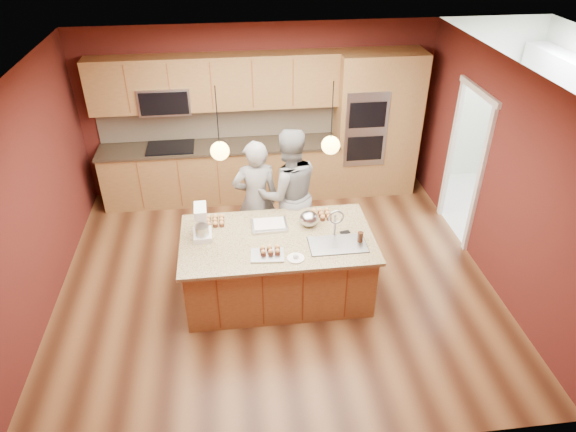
{
  "coord_description": "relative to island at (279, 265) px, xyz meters",
  "views": [
    {
      "loc": [
        -0.47,
        -5.23,
        4.32
      ],
      "look_at": [
        0.15,
        -0.1,
        1.02
      ],
      "focal_mm": 32.0,
      "sensor_mm": 36.0,
      "label": 1
    }
  ],
  "objects": [
    {
      "name": "floor",
      "position": [
        -0.02,
        0.29,
        -0.43
      ],
      "size": [
        5.5,
        5.5,
        0.0
      ],
      "primitive_type": "plane",
      "color": "#412314",
      "rests_on": "ground"
    },
    {
      "name": "ceiling",
      "position": [
        -0.02,
        0.29,
        2.27
      ],
      "size": [
        5.5,
        5.5,
        0.0
      ],
      "primitive_type": "plane",
      "rotation": [
        3.14,
        0.0,
        0.0
      ],
      "color": "white",
      "rests_on": "ground"
    },
    {
      "name": "wall_back",
      "position": [
        -0.02,
        2.79,
        0.92
      ],
      "size": [
        5.5,
        0.0,
        5.5
      ],
      "primitive_type": "plane",
      "rotation": [
        1.57,
        0.0,
        0.0
      ],
      "color": "#501B16",
      "rests_on": "ground"
    },
    {
      "name": "wall_front",
      "position": [
        -0.02,
        -2.21,
        0.92
      ],
      "size": [
        5.5,
        0.0,
        5.5
      ],
      "primitive_type": "plane",
      "rotation": [
        -1.57,
        0.0,
        0.0
      ],
      "color": "#501B16",
      "rests_on": "ground"
    },
    {
      "name": "wall_left",
      "position": [
        -2.77,
        0.29,
        0.92
      ],
      "size": [
        0.0,
        5.0,
        5.0
      ],
      "primitive_type": "plane",
      "rotation": [
        1.57,
        0.0,
        1.57
      ],
      "color": "#501B16",
      "rests_on": "ground"
    },
    {
      "name": "wall_right",
      "position": [
        2.73,
        0.29,
        0.92
      ],
      "size": [
        0.0,
        5.0,
        5.0
      ],
      "primitive_type": "plane",
      "rotation": [
        1.57,
        0.0,
        -1.57
      ],
      "color": "#501B16",
      "rests_on": "ground"
    },
    {
      "name": "cabinet_run",
      "position": [
        -0.69,
        2.53,
        0.55
      ],
      "size": [
        3.74,
        0.64,
        2.3
      ],
      "color": "brown",
      "rests_on": "floor"
    },
    {
      "name": "oven_column",
      "position": [
        1.83,
        2.48,
        0.72
      ],
      "size": [
        1.3,
        0.62,
        2.3
      ],
      "color": "brown",
      "rests_on": "floor"
    },
    {
      "name": "doorway_trim",
      "position": [
        2.71,
        1.09,
        0.62
      ],
      "size": [
        0.08,
        1.11,
        2.2
      ],
      "primitive_type": null,
      "color": "silver",
      "rests_on": "wall_right"
    },
    {
      "name": "laundry_room",
      "position": [
        4.33,
        1.49,
        1.52
      ],
      "size": [
        2.6,
        2.7,
        2.7
      ],
      "color": "silver",
      "rests_on": "ground"
    },
    {
      "name": "pendant_left",
      "position": [
        -0.61,
        0.0,
        1.57
      ],
      "size": [
        0.2,
        0.2,
        0.8
      ],
      "color": "black",
      "rests_on": "ceiling"
    },
    {
      "name": "pendant_right",
      "position": [
        0.57,
        0.0,
        1.57
      ],
      "size": [
        0.2,
        0.2,
        0.8
      ],
      "color": "black",
      "rests_on": "ceiling"
    },
    {
      "name": "island",
      "position": [
        0.0,
        0.0,
        0.0
      ],
      "size": [
        2.28,
        1.28,
        1.22
      ],
      "color": "brown",
      "rests_on": "floor"
    },
    {
      "name": "person_left",
      "position": [
        -0.2,
        0.9,
        0.41
      ],
      "size": [
        0.65,
        0.46,
        1.69
      ],
      "primitive_type": "imported",
      "rotation": [
        0.0,
        0.0,
        3.23
      ],
      "color": "black",
      "rests_on": "floor"
    },
    {
      "name": "person_right",
      "position": [
        0.22,
        0.9,
        0.48
      ],
      "size": [
        0.98,
        0.82,
        1.82
      ],
      "primitive_type": "imported",
      "rotation": [
        0.0,
        0.0,
        3.3
      ],
      "color": "slate",
      "rests_on": "floor"
    },
    {
      "name": "stand_mixer",
      "position": [
        -0.89,
        0.14,
        0.58
      ],
      "size": [
        0.22,
        0.31,
        0.41
      ],
      "rotation": [
        0.0,
        0.0,
        0.04
      ],
      "color": "white",
      "rests_on": "island"
    },
    {
      "name": "sheet_cake",
      "position": [
        -0.09,
        0.25,
        0.43
      ],
      "size": [
        0.43,
        0.32,
        0.05
      ],
      "rotation": [
        0.0,
        0.0,
        0.01
      ],
      "color": "silver",
      "rests_on": "island"
    },
    {
      "name": "cooling_rack",
      "position": [
        -0.16,
        -0.34,
        0.42
      ],
      "size": [
        0.39,
        0.29,
        0.02
      ],
      "primitive_type": "cube",
      "rotation": [
        0.0,
        0.0,
        -0.08
      ],
      "color": "#A1A4A8",
      "rests_on": "island"
    },
    {
      "name": "mixing_bowl",
      "position": [
        0.4,
        0.23,
        0.5
      ],
      "size": [
        0.23,
        0.23,
        0.2
      ],
      "primitive_type": "ellipsoid",
      "color": "#B1B5B9",
      "rests_on": "island"
    },
    {
      "name": "plate",
      "position": [
        0.15,
        -0.43,
        0.42
      ],
      "size": [
        0.19,
        0.19,
        0.01
      ],
      "primitive_type": "cylinder",
      "color": "white",
      "rests_on": "island"
    },
    {
      "name": "tumbler",
      "position": [
        0.93,
        -0.2,
        0.48
      ],
      "size": [
        0.07,
        0.07,
        0.13
      ],
      "primitive_type": "cylinder",
      "color": "#361D10",
      "rests_on": "island"
    },
    {
      "name": "phone",
      "position": [
        0.8,
        0.01,
        0.41
      ],
      "size": [
        0.13,
        0.09,
        0.01
      ],
      "primitive_type": "cube",
      "rotation": [
        0.0,
        0.0,
        0.19
      ],
      "color": "black",
      "rests_on": "island"
    },
    {
      "name": "cupcakes_left",
      "position": [
        -0.78,
        0.41,
        0.44
      ],
      "size": [
        0.32,
        0.24,
        0.07
      ],
      "primitive_type": null,
      "color": "#D4904C",
      "rests_on": "island"
    },
    {
      "name": "cupcakes_rack",
      "position": [
        -0.13,
        -0.31,
        0.46
      ],
      "size": [
        0.24,
        0.16,
        0.07
      ],
      "primitive_type": null,
      "color": "#D4904C",
      "rests_on": "island"
    },
    {
      "name": "cupcakes_right",
      "position": [
        0.58,
        0.39,
        0.45
      ],
      "size": [
        0.25,
        0.25,
        0.07
      ],
      "primitive_type": null,
      "color": "#D4904C",
      "rests_on": "island"
    },
    {
      "name": "washer",
      "position": [
        4.16,
        1.08,
        0.02
      ],
      "size": [
        0.64,
        0.65,
        0.9
      ],
      "primitive_type": "cube",
      "rotation": [
        0.0,
        0.0,
        -0.15
      ],
      "color": "white",
      "rests_on": "floor"
    },
    {
      "name": "dryer",
      "position": [
        4.21,
        1.84,
        0.01
      ],
      "size": [
        0.69,
        0.7,
        0.89
      ],
      "primitive_type": "cube",
      "rotation": [
        0.0,
        0.0,
        0.29
      ],
      "color": "white",
      "rests_on": "floor"
    }
  ]
}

